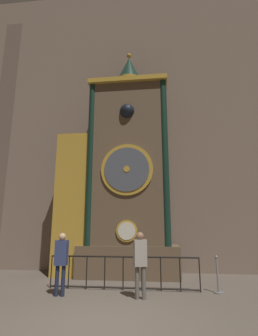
{
  "coord_description": "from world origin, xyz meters",
  "views": [
    {
      "loc": [
        1.23,
        -5.46,
        1.84
      ],
      "look_at": [
        -0.01,
        5.14,
        4.27
      ],
      "focal_mm": 28.0,
      "sensor_mm": 36.0,
      "label": 1
    }
  ],
  "objects_px": {
    "visitor_far": "(140,258)",
    "stanchion_post": "(218,281)",
    "clock_tower": "(119,176)",
    "visitor_near": "(61,258)"
  },
  "relations": [
    {
      "from": "visitor_near",
      "to": "stanchion_post",
      "type": "relative_size",
      "value": 1.62
    },
    {
      "from": "visitor_near",
      "to": "visitor_far",
      "type": "xyz_separation_m",
      "value": [
        2.25,
        -0.05,
        0.02
      ]
    },
    {
      "from": "clock_tower",
      "to": "stanchion_post",
      "type": "distance_m",
      "value": 5.34
    },
    {
      "from": "clock_tower",
      "to": "visitor_far",
      "type": "bearing_deg",
      "value": -70.63
    },
    {
      "from": "clock_tower",
      "to": "visitor_near",
      "type": "height_order",
      "value": "clock_tower"
    },
    {
      "from": "visitor_far",
      "to": "stanchion_post",
      "type": "height_order",
      "value": "visitor_far"
    },
    {
      "from": "visitor_far",
      "to": "clock_tower",
      "type": "bearing_deg",
      "value": 93.01
    },
    {
      "from": "visitor_near",
      "to": "stanchion_post",
      "type": "height_order",
      "value": "visitor_near"
    },
    {
      "from": "visitor_far",
      "to": "stanchion_post",
      "type": "distance_m",
      "value": 2.47
    },
    {
      "from": "stanchion_post",
      "to": "visitor_far",
      "type": "bearing_deg",
      "value": -157.48
    }
  ]
}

